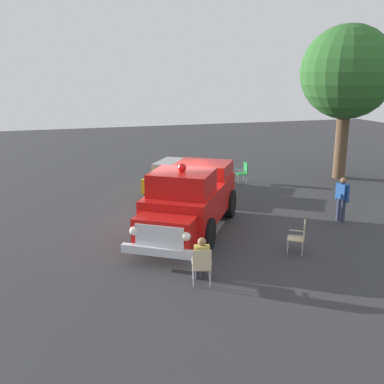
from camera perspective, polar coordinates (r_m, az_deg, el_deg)
ground_plane at (r=16.58m, az=-1.54°, el=-3.95°), size 60.00×60.00×0.00m
vintage_fire_truck at (r=15.40m, az=-0.24°, el=-0.79°), size 6.17×5.06×2.59m
classic_hot_rod at (r=20.84m, az=-1.75°, el=2.16°), size 4.62×4.06×1.46m
lawn_chair_near_truck at (r=11.76m, az=1.24°, el=-9.10°), size 0.61×0.61×1.02m
lawn_chair_by_car at (r=14.13m, az=13.53°, el=-5.28°), size 0.68×0.68×1.02m
lawn_chair_spare at (r=22.56m, az=6.54°, el=2.66°), size 0.54×0.52×1.02m
spectator_seated at (r=11.84m, az=1.22°, el=-8.36°), size 0.61×0.50×1.29m
spectator_standing at (r=17.38m, az=18.50°, el=-0.52°), size 0.65×0.33×1.68m
oak_tree_left at (r=24.21m, az=19.10°, el=14.05°), size 4.61×4.61×7.66m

